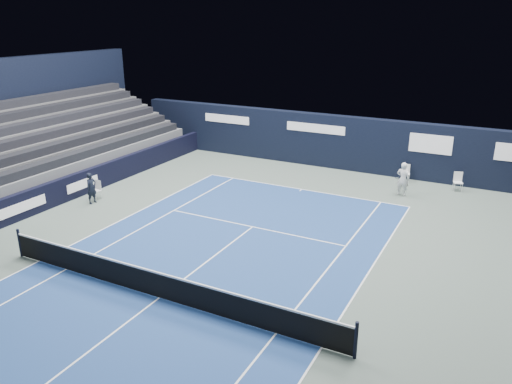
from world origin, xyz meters
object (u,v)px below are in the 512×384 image
(folding_chair_back_b, at_px, (458,180))
(line_judge_chair, at_px, (97,188))
(tennis_player, at_px, (403,179))
(tennis_net, at_px, (158,284))
(folding_chair_back_a, at_px, (406,170))

(folding_chair_back_b, xyz_separation_m, line_judge_chair, (-15.57, -9.42, -0.03))
(folding_chair_back_b, height_order, line_judge_chair, folding_chair_back_b)
(folding_chair_back_b, distance_m, tennis_player, 3.17)
(line_judge_chair, bearing_deg, folding_chair_back_b, 35.69)
(folding_chair_back_b, distance_m, tennis_net, 17.00)
(folding_chair_back_a, distance_m, tennis_player, 2.49)
(folding_chair_back_a, xyz_separation_m, tennis_player, (0.32, -2.46, 0.24))
(folding_chair_back_b, relative_size, tennis_net, 0.08)
(folding_chair_back_a, bearing_deg, tennis_player, -95.98)
(line_judge_chair, xyz_separation_m, tennis_net, (8.42, -6.01, -0.02))
(folding_chair_back_b, xyz_separation_m, tennis_player, (-2.38, -2.07, 0.30))
(folding_chair_back_a, bearing_deg, line_judge_chair, -156.03)
(folding_chair_back_a, distance_m, folding_chair_back_b, 2.73)
(line_judge_chair, height_order, tennis_net, tennis_net)
(folding_chair_back_a, height_order, folding_chair_back_b, folding_chair_back_b)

